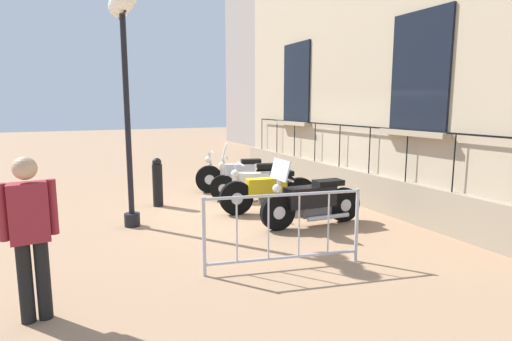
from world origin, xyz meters
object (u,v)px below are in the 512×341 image
crowd_barrier (284,228)px  motorcycle_silver (239,175)px  lamppost (124,43)px  motorcycle_black (311,201)px  motorcycle_white (253,183)px  motorcycle_yellow (268,192)px  bollard (158,182)px  pedestrian_standing (30,230)px

crowd_barrier → motorcycle_silver: bearing=-105.4°
lamppost → crowd_barrier: lamppost is taller
motorcycle_silver → motorcycle_black: size_ratio=1.06×
motorcycle_silver → lamppost: (2.94, 2.04, 2.82)m
motorcycle_black → motorcycle_white: bearing=-86.5°
motorcycle_black → motorcycle_yellow: bearing=-76.9°
motorcycle_silver → motorcycle_white: bearing=85.2°
motorcycle_white → crowd_barrier: 4.07m
crowd_barrier → bollard: bearing=-79.0°
motorcycle_white → motorcycle_yellow: 1.10m
crowd_barrier → motorcycle_white: bearing=-108.3°
motorcycle_white → motorcycle_yellow: (0.14, 1.09, 0.00)m
motorcycle_yellow → motorcycle_black: (-0.28, 1.20, 0.03)m
motorcycle_yellow → motorcycle_black: bearing=103.1°
motorcycle_white → bollard: size_ratio=1.83×
pedestrian_standing → crowd_barrier: bearing=-176.9°
lamppost → pedestrian_standing: lamppost is taller
crowd_barrier → pedestrian_standing: (2.97, 0.16, 0.40)m
motorcycle_yellow → lamppost: bearing=-2.9°
crowd_barrier → motorcycle_black: bearing=-132.0°
bollard → pedestrian_standing: size_ratio=0.62×
crowd_barrier → bollard: (0.82, -4.24, -0.03)m
crowd_barrier → motorcycle_yellow: bearing=-112.2°
motorcycle_silver → motorcycle_white: size_ratio=1.11×
motorcycle_white → motorcycle_yellow: bearing=82.6°
motorcycle_yellow → bollard: (1.96, -1.47, 0.11)m
motorcycle_white → pedestrian_standing: size_ratio=1.14×
motorcycle_black → crowd_barrier: (1.41, 1.57, 0.11)m
motorcycle_black → crowd_barrier: motorcycle_black is taller
motorcycle_black → bollard: size_ratio=1.93×
lamppost → pedestrian_standing: 4.07m
lamppost → crowd_barrier: bearing=118.4°
motorcycle_white → crowd_barrier: (1.27, 3.86, 0.14)m
motorcycle_white → bollard: 2.14m
motorcycle_white → lamppost: lamppost is taller
motorcycle_black → lamppost: bearing=-24.2°
crowd_barrier → pedestrian_standing: bearing=3.1°
lamppost → crowd_barrier: 4.26m
motorcycle_silver → motorcycle_yellow: bearing=83.9°
motorcycle_yellow → crowd_barrier: crowd_barrier is taller
motorcycle_black → lamppost: lamppost is taller
motorcycle_yellow → pedestrian_standing: (4.10, 2.93, 0.54)m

